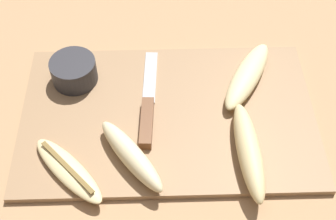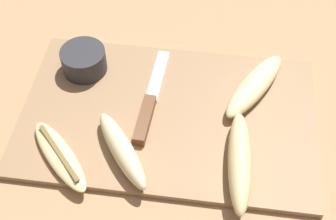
{
  "view_description": "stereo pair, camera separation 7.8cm",
  "coord_description": "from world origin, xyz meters",
  "px_view_note": "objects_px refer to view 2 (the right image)",
  "views": [
    {
      "loc": [
        -0.01,
        -0.48,
        0.64
      ],
      "look_at": [
        0.0,
        0.0,
        0.02
      ],
      "focal_mm": 50.0,
      "sensor_mm": 36.0,
      "label": 1
    },
    {
      "loc": [
        0.06,
        -0.48,
        0.64
      ],
      "look_at": [
        0.0,
        0.0,
        0.02
      ],
      "focal_mm": 50.0,
      "sensor_mm": 36.0,
      "label": 2
    }
  ],
  "objects_px": {
    "knife": "(147,111)",
    "banana_soft_right": "(255,86)",
    "banana_ripe_center": "(60,156)",
    "banana_mellow_near": "(240,161)",
    "banana_cream_curved": "(122,150)",
    "prep_bowl": "(84,60)"
  },
  "relations": [
    {
      "from": "banana_ripe_center",
      "to": "prep_bowl",
      "type": "distance_m",
      "value": 0.19
    },
    {
      "from": "banana_ripe_center",
      "to": "knife",
      "type": "bearing_deg",
      "value": 41.63
    },
    {
      "from": "knife",
      "to": "banana_cream_curved",
      "type": "bearing_deg",
      "value": -102.12
    },
    {
      "from": "banana_ripe_center",
      "to": "banana_cream_curved",
      "type": "xyz_separation_m",
      "value": [
        0.1,
        0.02,
        0.01
      ]
    },
    {
      "from": "prep_bowl",
      "to": "knife",
      "type": "bearing_deg",
      "value": -33.97
    },
    {
      "from": "knife",
      "to": "banana_mellow_near",
      "type": "xyz_separation_m",
      "value": [
        0.16,
        -0.09,
        0.01
      ]
    },
    {
      "from": "knife",
      "to": "prep_bowl",
      "type": "height_order",
      "value": "prep_bowl"
    },
    {
      "from": "banana_mellow_near",
      "to": "banana_cream_curved",
      "type": "xyz_separation_m",
      "value": [
        -0.18,
        -0.0,
        -0.0
      ]
    },
    {
      "from": "banana_soft_right",
      "to": "banana_cream_curved",
      "type": "distance_m",
      "value": 0.26
    },
    {
      "from": "banana_soft_right",
      "to": "banana_ripe_center",
      "type": "distance_m",
      "value": 0.35
    },
    {
      "from": "banana_mellow_near",
      "to": "banana_ripe_center",
      "type": "xyz_separation_m",
      "value": [
        -0.28,
        -0.02,
        -0.01
      ]
    },
    {
      "from": "banana_mellow_near",
      "to": "banana_cream_curved",
      "type": "bearing_deg",
      "value": -179.16
    },
    {
      "from": "banana_mellow_near",
      "to": "banana_soft_right",
      "type": "distance_m",
      "value": 0.16
    },
    {
      "from": "banana_soft_right",
      "to": "banana_cream_curved",
      "type": "xyz_separation_m",
      "value": [
        -0.2,
        -0.16,
        0.0
      ]
    },
    {
      "from": "banana_mellow_near",
      "to": "prep_bowl",
      "type": "height_order",
      "value": "prep_bowl"
    },
    {
      "from": "banana_mellow_near",
      "to": "banana_soft_right",
      "type": "bearing_deg",
      "value": 82.82
    },
    {
      "from": "prep_bowl",
      "to": "banana_cream_curved",
      "type": "bearing_deg",
      "value": -59.48
    },
    {
      "from": "banana_soft_right",
      "to": "prep_bowl",
      "type": "distance_m",
      "value": 0.31
    },
    {
      "from": "knife",
      "to": "prep_bowl",
      "type": "distance_m",
      "value": 0.16
    },
    {
      "from": "knife",
      "to": "banana_cream_curved",
      "type": "relative_size",
      "value": 1.48
    },
    {
      "from": "knife",
      "to": "banana_soft_right",
      "type": "distance_m",
      "value": 0.19
    },
    {
      "from": "banana_soft_right",
      "to": "banana_cream_curved",
      "type": "height_order",
      "value": "banana_cream_curved"
    }
  ]
}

